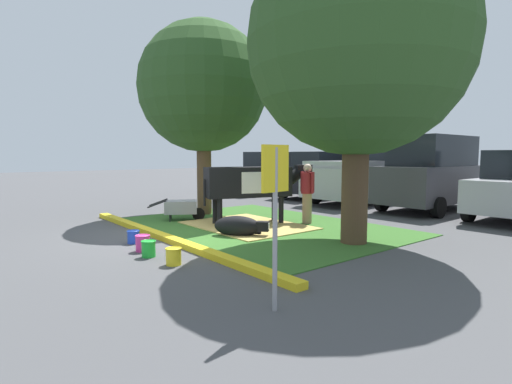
{
  "coord_description": "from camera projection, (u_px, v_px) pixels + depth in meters",
  "views": [
    {
      "loc": [
        8.49,
        -4.24,
        1.9
      ],
      "look_at": [
        0.27,
        2.39,
        0.9
      ],
      "focal_mm": 27.86,
      "sensor_mm": 36.0,
      "label": 1
    }
  ],
  "objects": [
    {
      "name": "curb_yellow",
      "position": [
        166.0,
        238.0,
        8.8
      ],
      "size": [
        8.43,
        0.24,
        0.12
      ],
      "primitive_type": "cube",
      "color": "yellow",
      "rests_on": "ground"
    },
    {
      "name": "sedan_blue",
      "position": [
        321.0,
        175.0,
        17.61
      ],
      "size": [
        2.1,
        4.44,
        2.02
      ],
      "color": "black",
      "rests_on": "ground"
    },
    {
      "name": "hay_bedding",
      "position": [
        247.0,
        226.0,
        10.5
      ],
      "size": [
        3.21,
        2.41,
        0.04
      ],
      "primitive_type": "cube",
      "rotation": [
        0.0,
        0.0,
        -0.0
      ],
      "color": "tan",
      "rests_on": "ground"
    },
    {
      "name": "shade_tree_left",
      "position": [
        203.0,
        88.0,
        12.29
      ],
      "size": [
        4.01,
        4.01,
        5.98
      ],
      "color": "brown",
      "rests_on": "ground"
    },
    {
      "name": "wheelbarrow",
      "position": [
        182.0,
        207.0,
        11.39
      ],
      "size": [
        1.16,
        1.52,
        0.63
      ],
      "color": "gray",
      "rests_on": "ground"
    },
    {
      "name": "bucket_yellow",
      "position": [
        174.0,
        256.0,
        6.84
      ],
      "size": [
        0.29,
        0.29,
        0.3
      ],
      "color": "yellow",
      "rests_on": "ground"
    },
    {
      "name": "sedan_silver",
      "position": [
        271.0,
        173.0,
        19.51
      ],
      "size": [
        2.1,
        4.44,
        2.02
      ],
      "color": "black",
      "rests_on": "ground"
    },
    {
      "name": "cow_holstein",
      "position": [
        252.0,
        182.0,
        10.72
      ],
      "size": [
        1.43,
        3.04,
        1.61
      ],
      "color": "black",
      "rests_on": "ground"
    },
    {
      "name": "calf_lying",
      "position": [
        239.0,
        226.0,
        9.21
      ],
      "size": [
        1.22,
        1.08,
        0.48
      ],
      "color": "black",
      "rests_on": "ground"
    },
    {
      "name": "pickup_truck_maroon",
      "position": [
        366.0,
        174.0,
        15.71
      ],
      "size": [
        2.32,
        5.45,
        2.42
      ],
      "color": "#B7B7BC",
      "rests_on": "ground"
    },
    {
      "name": "bucket_green",
      "position": [
        149.0,
        248.0,
        7.38
      ],
      "size": [
        0.28,
        0.28,
        0.31
      ],
      "color": "green",
      "rests_on": "ground"
    },
    {
      "name": "suv_dark_grey",
      "position": [
        432.0,
        173.0,
        13.45
      ],
      "size": [
        2.2,
        4.64,
        2.52
      ],
      "color": "#3D3D42",
      "rests_on": "ground"
    },
    {
      "name": "parking_sign",
      "position": [
        275.0,
        195.0,
        4.72
      ],
      "size": [
        0.09,
        0.44,
        2.02
      ],
      "color": "#99999E",
      "rests_on": "ground"
    },
    {
      "name": "ground_plane",
      "position": [
        171.0,
        235.0,
        9.41
      ],
      "size": [
        80.0,
        80.0,
        0.0
      ],
      "primitive_type": "plane",
      "color": "#4C4C4F"
    },
    {
      "name": "bucket_pink",
      "position": [
        143.0,
        243.0,
        7.82
      ],
      "size": [
        0.3,
        0.3,
        0.32
      ],
      "color": "#EA3893",
      "rests_on": "ground"
    },
    {
      "name": "bucket_blue",
      "position": [
        133.0,
        236.0,
        8.51
      ],
      "size": [
        0.27,
        0.27,
        0.28
      ],
      "color": "blue",
      "rests_on": "ground"
    },
    {
      "name": "person_handler",
      "position": [
        307.0,
        192.0,
        10.81
      ],
      "size": [
        0.53,
        0.34,
        1.65
      ],
      "color": "#9E7F5B",
      "rests_on": "ground"
    },
    {
      "name": "grass_island",
      "position": [
        261.0,
        226.0,
        10.51
      ],
      "size": [
        7.23,
        5.15,
        0.02
      ],
      "primitive_type": "cube",
      "color": "#386B28",
      "rests_on": "ground"
    },
    {
      "name": "shade_tree_right",
      "position": [
        358.0,
        45.0,
        8.12
      ],
      "size": [
        4.6,
        4.6,
        6.46
      ],
      "color": "#4C3823",
      "rests_on": "ground"
    }
  ]
}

